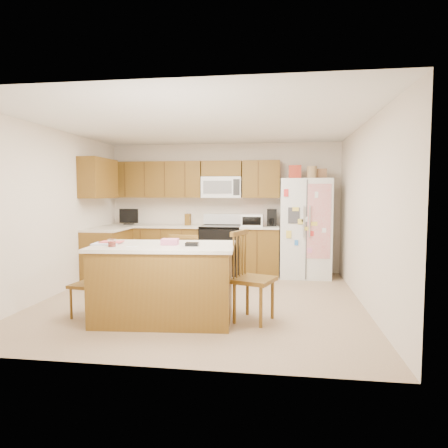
# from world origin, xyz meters

# --- Properties ---
(ground) EXTENTS (4.50, 4.50, 0.00)m
(ground) POSITION_xyz_m (0.00, 0.00, 0.00)
(ground) COLOR #886A4F
(ground) RESTS_ON ground
(room_shell) EXTENTS (4.60, 4.60, 2.52)m
(room_shell) POSITION_xyz_m (0.00, 0.00, 1.44)
(room_shell) COLOR beige
(room_shell) RESTS_ON ground
(cabinetry) EXTENTS (3.36, 1.56, 2.15)m
(cabinetry) POSITION_xyz_m (-0.98, 1.79, 0.91)
(cabinetry) COLOR brown
(cabinetry) RESTS_ON ground
(stove) EXTENTS (0.76, 0.65, 1.13)m
(stove) POSITION_xyz_m (0.00, 1.94, 0.47)
(stove) COLOR black
(stove) RESTS_ON ground
(refrigerator) EXTENTS (0.90, 0.79, 2.04)m
(refrigerator) POSITION_xyz_m (1.57, 1.87, 0.92)
(refrigerator) COLOR white
(refrigerator) RESTS_ON ground
(island) EXTENTS (1.76, 1.12, 1.01)m
(island) POSITION_xyz_m (-0.27, -0.95, 0.47)
(island) COLOR brown
(island) RESTS_ON ground
(windsor_chair_left) EXTENTS (0.40, 0.42, 0.86)m
(windsor_chair_left) POSITION_xyz_m (-1.24, -0.95, 0.41)
(windsor_chair_left) COLOR brown
(windsor_chair_left) RESTS_ON ground
(windsor_chair_back) EXTENTS (0.43, 0.41, 0.98)m
(windsor_chair_back) POSITION_xyz_m (-0.16, -0.24, 0.46)
(windsor_chair_back) COLOR brown
(windsor_chair_back) RESTS_ON ground
(windsor_chair_right) EXTENTS (0.58, 0.59, 1.09)m
(windsor_chair_right) POSITION_xyz_m (0.78, -0.83, 0.51)
(windsor_chair_right) COLOR brown
(windsor_chair_right) RESTS_ON ground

